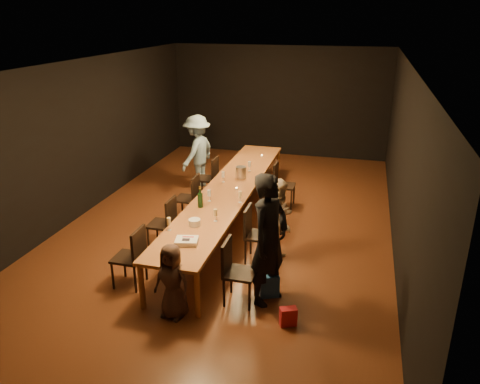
% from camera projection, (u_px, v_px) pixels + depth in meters
% --- Properties ---
extents(ground, '(10.00, 10.00, 0.00)m').
position_uv_depth(ground, '(229.00, 225.00, 8.99)').
color(ground, '#3F1F0F').
rests_on(ground, ground).
extents(room_shell, '(6.04, 10.04, 3.02)m').
position_uv_depth(room_shell, '(228.00, 118.00, 8.24)').
color(room_shell, black).
rests_on(room_shell, ground).
extents(table, '(0.90, 6.00, 0.75)m').
position_uv_depth(table, '(229.00, 191.00, 8.74)').
color(table, brown).
rests_on(table, ground).
extents(chair_right_0, '(0.42, 0.42, 0.93)m').
position_uv_depth(chair_right_0, '(240.00, 272.00, 6.45)').
color(chair_right_0, black).
rests_on(chair_right_0, ground).
extents(chair_right_1, '(0.42, 0.42, 0.93)m').
position_uv_depth(chair_right_1, '(259.00, 235.00, 7.54)').
color(chair_right_1, black).
rests_on(chair_right_1, ground).
extents(chair_right_2, '(0.42, 0.42, 0.93)m').
position_uv_depth(chair_right_2, '(273.00, 207.00, 8.62)').
color(chair_right_2, black).
rests_on(chair_right_2, ground).
extents(chair_right_3, '(0.42, 0.42, 0.93)m').
position_uv_depth(chair_right_3, '(284.00, 185.00, 9.70)').
color(chair_right_3, black).
rests_on(chair_right_3, ground).
extents(chair_left_0, '(0.42, 0.42, 0.93)m').
position_uv_depth(chair_left_0, '(128.00, 257.00, 6.86)').
color(chair_left_0, black).
rests_on(chair_left_0, ground).
extents(chair_left_1, '(0.42, 0.42, 0.93)m').
position_uv_depth(chair_left_1, '(162.00, 223.00, 7.94)').
color(chair_left_1, black).
rests_on(chair_left_1, ground).
extents(chair_left_2, '(0.42, 0.42, 0.93)m').
position_uv_depth(chair_left_2, '(187.00, 198.00, 9.02)').
color(chair_left_2, black).
rests_on(chair_left_2, ground).
extents(chair_left_3, '(0.42, 0.42, 0.93)m').
position_uv_depth(chair_left_3, '(207.00, 178.00, 10.11)').
color(chair_left_3, black).
rests_on(chair_left_3, ground).
extents(woman_birthday, '(0.68, 0.81, 1.88)m').
position_uv_depth(woman_birthday, '(269.00, 240.00, 6.33)').
color(woman_birthday, black).
rests_on(woman_birthday, ground).
extents(woman_tan, '(0.74, 0.83, 1.42)m').
position_uv_depth(woman_tan, '(279.00, 221.00, 7.45)').
color(woman_tan, beige).
rests_on(woman_tan, ground).
extents(man_blue, '(0.84, 1.20, 1.69)m').
position_uv_depth(man_blue, '(197.00, 152.00, 10.64)').
color(man_blue, '#7FA5C5').
rests_on(man_blue, ground).
extents(child, '(0.57, 0.43, 1.05)m').
position_uv_depth(child, '(172.00, 281.00, 6.12)').
color(child, '#432D26').
rests_on(child, ground).
extents(gift_bag_red, '(0.25, 0.20, 0.26)m').
position_uv_depth(gift_bag_red, '(288.00, 317.00, 6.07)').
color(gift_bag_red, red).
rests_on(gift_bag_red, ground).
extents(gift_bag_blue, '(0.32, 0.28, 0.34)m').
position_uv_depth(gift_bag_blue, '(269.00, 285.00, 6.69)').
color(gift_bag_blue, '#2964B2').
rests_on(gift_bag_blue, ground).
extents(birthday_cake, '(0.36, 0.32, 0.08)m').
position_uv_depth(birthday_cake, '(187.00, 241.00, 6.63)').
color(birthday_cake, white).
rests_on(birthday_cake, table).
extents(plate_stack, '(0.24, 0.24, 0.10)m').
position_uv_depth(plate_stack, '(195.00, 222.00, 7.18)').
color(plate_stack, silver).
rests_on(plate_stack, table).
extents(champagne_bottle, '(0.11, 0.11, 0.37)m').
position_uv_depth(champagne_bottle, '(200.00, 197.00, 7.81)').
color(champagne_bottle, black).
rests_on(champagne_bottle, table).
extents(ice_bucket, '(0.25, 0.25, 0.23)m').
position_uv_depth(ice_bucket, '(241.00, 172.00, 9.23)').
color(ice_bucket, '#A9A9AD').
rests_on(ice_bucket, table).
extents(wineglass_0, '(0.06, 0.06, 0.21)m').
position_uv_depth(wineglass_0, '(169.00, 224.00, 7.00)').
color(wineglass_0, beige).
rests_on(wineglass_0, table).
extents(wineglass_1, '(0.06, 0.06, 0.21)m').
position_uv_depth(wineglass_1, '(215.00, 215.00, 7.31)').
color(wineglass_1, beige).
rests_on(wineglass_1, table).
extents(wineglass_2, '(0.06, 0.06, 0.21)m').
position_uv_depth(wineglass_2, '(209.00, 196.00, 8.09)').
color(wineglass_2, silver).
rests_on(wineglass_2, table).
extents(wineglass_3, '(0.06, 0.06, 0.21)m').
position_uv_depth(wineglass_3, '(240.00, 197.00, 8.03)').
color(wineglass_3, beige).
rests_on(wineglass_3, table).
extents(wineglass_4, '(0.06, 0.06, 0.21)m').
position_uv_depth(wineglass_4, '(223.00, 177.00, 9.00)').
color(wineglass_4, silver).
rests_on(wineglass_4, table).
extents(wineglass_5, '(0.06, 0.06, 0.21)m').
position_uv_depth(wineglass_5, '(249.00, 166.00, 9.62)').
color(wineglass_5, silver).
rests_on(wineglass_5, table).
extents(tealight_near, '(0.05, 0.05, 0.03)m').
position_uv_depth(tealight_near, '(197.00, 240.00, 6.71)').
color(tealight_near, '#B2B7B2').
rests_on(tealight_near, table).
extents(tealight_mid, '(0.05, 0.05, 0.03)m').
position_uv_depth(tealight_mid, '(236.00, 189.00, 8.66)').
color(tealight_mid, '#B2B7B2').
rests_on(tealight_mid, table).
extents(tealight_far, '(0.05, 0.05, 0.03)m').
position_uv_depth(tealight_far, '(262.00, 156.00, 10.63)').
color(tealight_far, '#B2B7B2').
rests_on(tealight_far, table).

